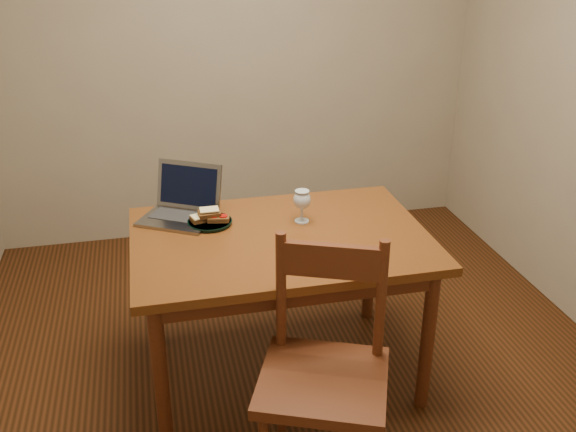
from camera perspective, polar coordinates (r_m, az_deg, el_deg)
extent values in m
cube|color=black|center=(3.29, 0.21, -12.89)|extent=(3.20, 3.20, 0.02)
cube|color=gray|center=(4.25, -4.84, 15.15)|extent=(3.20, 0.02, 2.60)
cube|color=gray|center=(1.31, 16.67, -8.76)|extent=(3.20, 0.02, 2.60)
cube|color=#4C260C|center=(2.84, -0.68, -2.10)|extent=(1.30, 0.90, 0.04)
cylinder|color=#451E0E|center=(2.67, -11.26, -13.93)|extent=(0.06, 0.06, 0.70)
cylinder|color=#451E0E|center=(2.89, 12.29, -10.72)|extent=(0.06, 0.06, 0.70)
cylinder|color=#451E0E|center=(3.29, -11.85, -5.98)|extent=(0.06, 0.06, 0.70)
cylinder|color=#451E0E|center=(3.47, 7.31, -3.91)|extent=(0.06, 0.06, 0.70)
cube|color=#451E0E|center=(2.42, 3.14, -14.49)|extent=(0.60, 0.58, 0.04)
cube|color=#451E0E|center=(2.33, 3.89, -4.00)|extent=(0.36, 0.17, 0.13)
cylinder|color=black|center=(2.95, -6.95, -0.57)|extent=(0.20, 0.20, 0.02)
cube|color=slate|center=(3.00, -9.86, -0.34)|extent=(0.39, 0.36, 0.01)
cube|color=slate|center=(3.08, -8.79, 2.73)|extent=(0.31, 0.22, 0.22)
cube|color=black|center=(3.08, -8.79, 2.73)|extent=(0.27, 0.19, 0.18)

